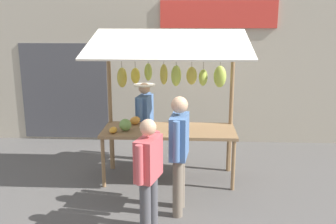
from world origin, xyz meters
The scene contains 6 objects.
ground_plane centered at (0.00, 0.00, 0.00)m, with size 40.00×40.00×0.00m, color #514F4C.
street_backdrop centered at (0.04, -2.20, 1.70)m, with size 9.00×0.30×3.40m.
market_stall centered at (0.02, -0.06, 1.55)m, with size 2.50×1.46×2.50m.
vendor_with_sunhat centered at (0.49, -0.75, 0.89)m, with size 0.40×0.66×1.53m.
shopper_in_grey_tee centered at (0.17, 1.70, 0.86)m, with size 0.33×0.64×1.51m.
shopper_with_shopping_bag centered at (-0.20, 1.14, 0.97)m, with size 0.27×0.71×1.67m.
Camera 1 is at (-0.31, 6.13, 2.70)m, focal length 41.13 mm.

